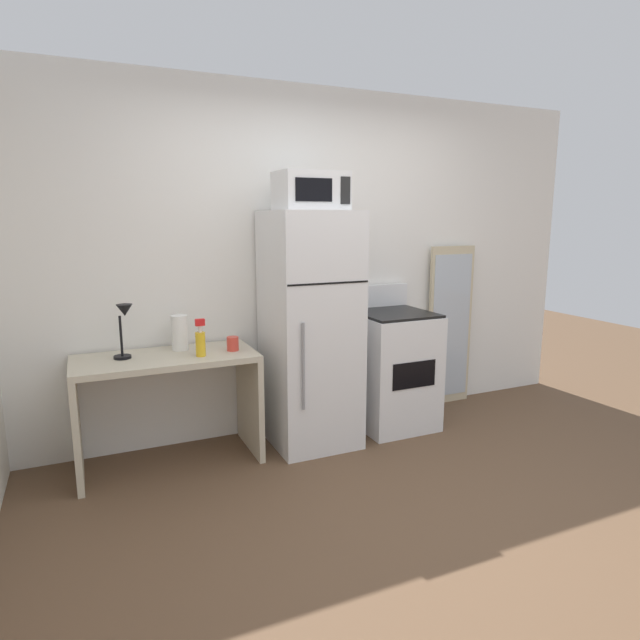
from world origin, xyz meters
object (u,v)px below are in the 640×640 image
Objects in this scene: oven_range at (392,368)px; leaning_mirror at (450,326)px; spray_bottle at (200,341)px; desk_lamp at (124,322)px; microwave at (311,191)px; refrigerator at (310,330)px; paper_towel_roll at (180,333)px; desk at (167,389)px; coffee_mug at (233,344)px.

leaning_mirror is at bearing 18.91° from oven_range.
desk_lamp is at bearing 163.28° from spray_bottle.
microwave is 1.53m from oven_range.
refrigerator is (1.25, -0.07, -0.15)m from desk_lamp.
microwave reaches higher than refrigerator.
desk_lamp reaches higher than paper_towel_roll.
leaning_mirror is at bearing 4.35° from desk_lamp.
desk is 1.07m from refrigerator.
desk_lamp is at bearing -175.65° from leaning_mirror.
oven_range is at bearing 3.36° from microwave.
paper_towel_roll is 1.67m from oven_range.
microwave is at bearing -11.66° from paper_towel_roll.
desk_lamp reaches higher than desk.
coffee_mug is 0.38× the size of spray_bottle.
microwave is 0.42× the size of oven_range.
oven_range is (1.97, -0.05, -0.52)m from desk_lamp.
paper_towel_roll is at bearing 111.99° from spray_bottle.
leaning_mirror reaches higher than paper_towel_roll.
leaning_mirror is at bearing 7.81° from coffee_mug.
coffee_mug is at bearing -6.08° from desk_lamp.
desk is at bearing 176.47° from microwave.
microwave reaches higher than desk.
desk is 2.54× the size of microwave.
refrigerator is 0.81m from oven_range.
spray_bottle is (0.09, -0.23, -0.02)m from paper_towel_roll.
desk is 0.52m from desk_lamp.
paper_towel_roll is 0.52× the size of microwave.
oven_range is at bearing -5.06° from paper_towel_roll.
spray_bottle is at bearing -175.31° from refrigerator.
paper_towel_roll is at bearing 14.72° from desk_lamp.
spray_bottle is (0.45, -0.14, -0.14)m from desk_lamp.
leaning_mirror reaches higher than coffee_mug.
spray_bottle is 2.30m from leaning_mirror.
microwave is at bearing -168.51° from leaning_mirror.
oven_range is at bearing 3.27° from spray_bottle.
spray_bottle is 1.57m from oven_range.
microwave is (1.02, -0.06, 1.30)m from desk.
spray_bottle is 0.18× the size of leaning_mirror.
desk_lamp is at bearing -165.28° from paper_towel_roll.
refrigerator reaches higher than paper_towel_roll.
desk is 1.06× the size of oven_range.
coffee_mug reaches higher than desk.
refrigerator is 1.54× the size of oven_range.
spray_bottle is 0.23× the size of oven_range.
desk is 0.52m from coffee_mug.
desk is at bearing -174.59° from leaning_mirror.
microwave is at bearing -3.53° from desk.
coffee_mug is at bearing -5.75° from desk.
refrigerator is at bearing -10.35° from paper_towel_roll.
desk is 0.39m from paper_towel_roll.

